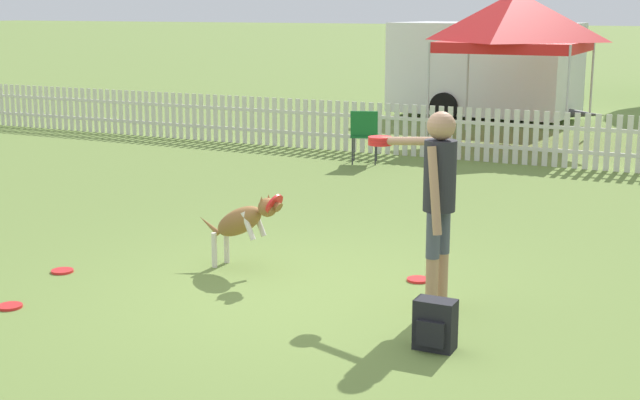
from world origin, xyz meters
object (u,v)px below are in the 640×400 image
handler_person (436,186)px  backpack_on_grass (435,325)px  folding_chair_center (364,132)px  canopy_tent_secondary (516,21)px  frisbee_near_dog (418,280)px  frisbee_midfield (10,306)px  equipment_trailer (485,68)px  frisbee_near_handler (62,271)px  leaping_dog (243,220)px

handler_person → backpack_on_grass: 1.33m
handler_person → folding_chair_center: 7.38m
handler_person → backpack_on_grass: size_ratio=4.37×
folding_chair_center → canopy_tent_secondary: (1.62, 3.55, 1.77)m
frisbee_near_dog → handler_person: bearing=-61.4°
frisbee_midfield → backpack_on_grass: 3.77m
canopy_tent_secondary → equipment_trailer: 3.89m
frisbee_midfield → equipment_trailer: size_ratio=0.04×
frisbee_near_handler → equipment_trailer: equipment_trailer is taller
leaping_dog → frisbee_near_handler: bearing=-53.5°
frisbee_midfield → equipment_trailer: (0.09, 15.10, 1.17)m
handler_person → frisbee_midfield: (-3.38, -1.62, -1.09)m
frisbee_near_dog → folding_chair_center: bearing=117.5°
frisbee_near_handler → equipment_trailer: bearing=88.3°
folding_chair_center → equipment_trailer: (0.12, 6.96, 0.63)m
backpack_on_grass → handler_person: bearing=109.5°
handler_person → canopy_tent_secondary: (-1.79, 10.07, 1.22)m
frisbee_midfield → folding_chair_center: size_ratio=0.24×
leaping_dog → folding_chair_center: (-1.31, 6.23, 0.04)m
frisbee_near_handler → backpack_on_grass: backpack_on_grass is taller
leaping_dog → frisbee_near_dog: (1.72, 0.41, -0.50)m
folding_chair_center → canopy_tent_secondary: 4.29m
handler_person → leaping_dog: bearing=90.2°
handler_person → folding_chair_center: size_ratio=1.92×
equipment_trailer → frisbee_near_dog: bearing=-71.3°
backpack_on_grass → equipment_trailer: 14.88m
handler_person → frisbee_near_dog: (-0.38, 0.70, -1.09)m
leaping_dog → canopy_tent_secondary: bearing=-173.7°
leaping_dog → folding_chair_center: size_ratio=1.17×
canopy_tent_secondary → frisbee_near_dog: bearing=-81.4°
frisbee_near_dog → equipment_trailer: equipment_trailer is taller
frisbee_near_handler → frisbee_midfield: bearing=-72.8°
canopy_tent_secondary → equipment_trailer: bearing=113.7°
folding_chair_center → handler_person: bearing=98.3°
leaping_dog → frisbee_near_dog: leaping_dog is taller
frisbee_near_dog → canopy_tent_secondary: bearing=98.6°
handler_person → canopy_tent_secondary: 10.30m
frisbee_midfield → canopy_tent_secondary: canopy_tent_secondary is taller
leaping_dog → frisbee_near_dog: 1.83m
backpack_on_grass → leaping_dog: bearing=153.5°
backpack_on_grass → frisbee_near_dog: bearing=113.6°
canopy_tent_secondary → leaping_dog: bearing=-91.8°
backpack_on_grass → canopy_tent_secondary: canopy_tent_secondary is taller
leaping_dog → frisbee_near_dog: bearing=111.4°
frisbee_near_handler → frisbee_near_dog: (3.32, 1.27, 0.00)m
frisbee_near_dog → backpack_on_grass: size_ratio=0.55×
frisbee_near_handler → handler_person: bearing=8.9°
frisbee_near_handler → frisbee_midfield: 1.09m
frisbee_midfield → backpack_on_grass: backpack_on_grass is taller
leaping_dog → folding_chair_center: bearing=-160.0°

